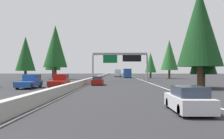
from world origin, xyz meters
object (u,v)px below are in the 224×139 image
at_px(sign_gantry_overhead, 121,59).
at_px(conifer_left_mid, 55,46).
at_px(sedan_far_right, 188,100).
at_px(sedan_mid_left, 117,75).
at_px(oncoming_near, 30,81).
at_px(conifer_left_far, 53,57).
at_px(pickup_near_right, 117,74).
at_px(sedan_distant_a, 98,81).
at_px(box_truck_far_left, 118,73).
at_px(conifer_right_near, 203,51).
at_px(conifer_right_foreground, 200,27).
at_px(conifer_right_mid, 169,55).
at_px(conifer_left_near, 26,54).
at_px(conifer_right_far, 151,63).
at_px(oncoming_far, 60,81).
at_px(bus_far_center, 127,73).

distance_m(sign_gantry_overhead, conifer_left_mid, 23.07).
relative_size(sedan_far_right, conifer_left_mid, 0.29).
distance_m(sedan_mid_left, oncoming_near, 78.81).
height_order(sedan_far_right, conifer_left_far, conifer_left_far).
distance_m(sedan_far_right, pickup_near_right, 105.67).
distance_m(sedan_distant_a, box_truck_far_left, 56.52).
height_order(sedan_far_right, conifer_right_near, conifer_right_near).
height_order(conifer_right_foreground, conifer_right_mid, conifer_right_foreground).
relative_size(conifer_left_near, conifer_left_far, 0.89).
relative_size(pickup_near_right, sedan_mid_left, 1.27).
bearing_deg(sedan_far_right, sedan_mid_left, 2.18).
bearing_deg(conifer_right_foreground, conifer_right_mid, -7.13).
distance_m(conifer_right_far, conifer_left_near, 39.06).
distance_m(sedan_far_right, conifer_right_far, 65.43).
distance_m(oncoming_far, conifer_left_near, 27.65).
distance_m(oncoming_far, conifer_left_far, 51.88).
xyz_separation_m(bus_far_center, box_truck_far_left, (11.46, 3.19, -0.11)).
xyz_separation_m(bus_far_center, oncoming_near, (-52.33, 15.40, -0.80)).
bearing_deg(oncoming_far, sign_gantry_overhead, 155.60).
bearing_deg(oncoming_far, pickup_near_right, 174.27).
distance_m(sign_gantry_overhead, box_truck_far_left, 41.83).
xyz_separation_m(oncoming_near, conifer_right_foreground, (-0.72, -22.64, 7.15)).
xyz_separation_m(oncoming_far, conifer_left_far, (49.50, 14.15, 6.45)).
distance_m(sign_gantry_overhead, oncoming_near, 25.84).
bearing_deg(conifer_right_foreground, sedan_far_right, 159.24).
relative_size(oncoming_near, conifer_left_near, 0.52).
distance_m(oncoming_far, conifer_right_near, 20.86).
distance_m(conifer_right_mid, conifer_left_near, 41.76).
bearing_deg(bus_far_center, conifer_left_near, 136.43).
xyz_separation_m(pickup_near_right, oncoming_far, (-84.66, 8.49, 0.00)).
height_order(conifer_right_mid, conifer_right_far, conifer_right_mid).
xyz_separation_m(sedan_distant_a, conifer_right_far, (38.62, -14.20, 4.41)).
bearing_deg(conifer_right_far, oncoming_near, 153.64).
relative_size(sign_gantry_overhead, conifer_left_near, 1.18).
bearing_deg(sedan_far_right, conifer_right_far, -6.19).
bearing_deg(conifer_left_far, sedan_mid_left, -40.71).
height_order(sedan_distant_a, conifer_right_mid, conifer_right_mid).
relative_size(sedan_far_right, conifer_left_near, 0.41).
bearing_deg(conifer_left_far, conifer_right_mid, -103.96).
bearing_deg(conifer_right_near, box_truck_far_left, 10.78).
relative_size(sedan_far_right, oncoming_far, 0.79).
bearing_deg(conifer_left_far, box_truck_far_left, -61.76).
bearing_deg(conifer_left_far, oncoming_far, -164.05).
xyz_separation_m(pickup_near_right, conifer_left_far, (-35.17, 22.64, 6.45)).
xyz_separation_m(sedan_distant_a, conifer_left_mid, (28.10, 14.25, 8.64)).
xyz_separation_m(conifer_right_near, conifer_left_far, (49.72, 34.58, 2.23)).
xyz_separation_m(oncoming_far, conifer_right_foreground, (-2.78, -19.07, 7.15)).
distance_m(sedan_mid_left, conifer_right_far, 33.90).
xyz_separation_m(sedan_distant_a, conifer_left_near, (17.92, 18.90, 5.83)).
height_order(conifer_right_foreground, conifer_right_far, conifer_right_foreground).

